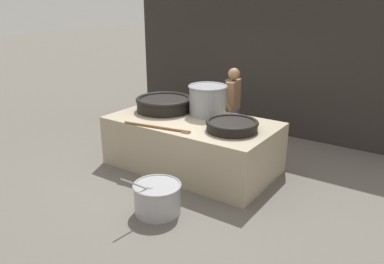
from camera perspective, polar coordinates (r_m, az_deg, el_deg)
name	(u,v)px	position (r m, az deg, el deg)	size (l,w,h in m)	color
ground_plane	(192,166)	(6.76, 0.00, -5.28)	(60.00, 60.00, 0.00)	#666059
back_wall	(260,52)	(8.54, 10.39, 11.88)	(6.49, 0.24, 3.52)	#2D2826
hearth_platform	(192,144)	(6.59, 0.00, -1.80)	(2.89, 1.58, 0.88)	tan
giant_wok_near	(164,103)	(6.99, -4.30, 4.37)	(1.04, 1.04, 0.26)	black
giant_wok_far	(232,125)	(5.92, 6.12, 1.05)	(0.84, 0.84, 0.17)	black
stock_pot	(208,99)	(6.70, 2.41, 4.99)	(0.70, 0.70, 0.54)	gray
stirring_paddle	(159,127)	(6.03, -4.99, 0.69)	(1.19, 0.27, 0.04)	brown
cook	(232,107)	(7.31, 6.16, 3.88)	(0.43, 0.64, 1.63)	#8C6647
prep_bowl_vegetables	(157,197)	(5.30, -5.31, -9.82)	(0.68, 0.86, 0.69)	#9E9EA3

